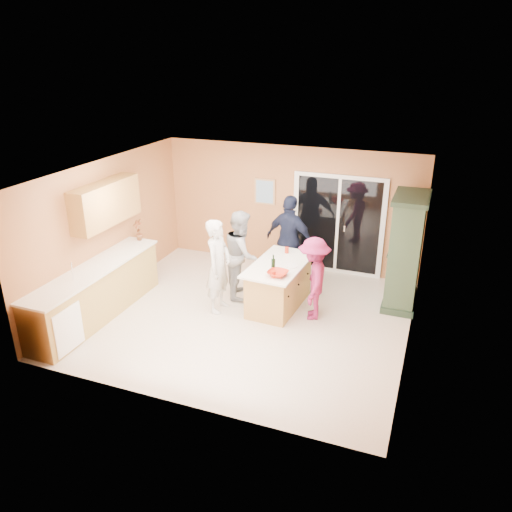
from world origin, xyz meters
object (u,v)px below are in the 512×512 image
(woman_grey, at_px, (242,254))
(woman_magenta, at_px, (313,279))
(kitchen_island, at_px, (279,286))
(woman_navy, at_px, (290,240))
(woman_white, at_px, (218,266))
(green_hutch, at_px, (405,253))

(woman_grey, relative_size, woman_magenta, 1.13)
(kitchen_island, height_order, woman_navy, woman_navy)
(woman_white, xyz_separation_m, woman_magenta, (1.64, 0.33, -0.12))
(woman_grey, bearing_deg, green_hutch, -95.97)
(kitchen_island, bearing_deg, woman_white, -148.64)
(green_hutch, xyz_separation_m, woman_white, (-3.04, -1.40, -0.16))
(woman_grey, distance_m, woman_magenta, 1.54)
(kitchen_island, xyz_separation_m, woman_navy, (-0.12, 1.04, 0.51))
(kitchen_island, distance_m, woman_white, 1.18)
(green_hutch, height_order, woman_magenta, green_hutch)
(woman_white, bearing_deg, kitchen_island, -60.96)
(kitchen_island, xyz_separation_m, green_hutch, (2.08, 0.89, 0.62))
(woman_magenta, bearing_deg, green_hutch, 114.69)
(woman_white, xyz_separation_m, woman_navy, (0.84, 1.54, 0.05))
(woman_grey, bearing_deg, kitchen_island, -123.48)
(kitchen_island, relative_size, green_hutch, 0.80)
(woman_grey, bearing_deg, woman_magenta, -123.64)
(kitchen_island, xyz_separation_m, woman_grey, (-0.81, 0.20, 0.44))
(green_hutch, relative_size, woman_grey, 1.24)
(green_hutch, bearing_deg, kitchen_island, -156.75)
(kitchen_island, height_order, woman_white, woman_white)
(woman_grey, bearing_deg, woman_navy, -58.81)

